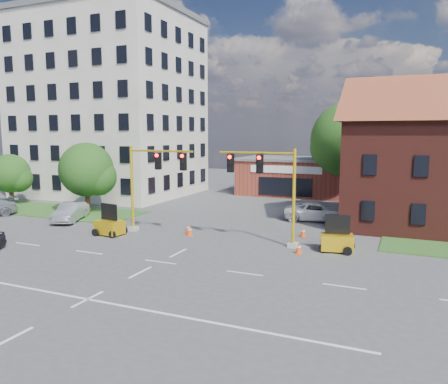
# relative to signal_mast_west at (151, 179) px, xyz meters

# --- Properties ---
(ground) EXTENTS (120.00, 120.00, 0.00)m
(ground) POSITION_rel_signal_mast_west_xyz_m (4.36, -6.00, -3.92)
(ground) COLOR #48484B
(ground) RESTS_ON ground
(grass_verge_nw) EXTENTS (22.00, 6.00, 0.08)m
(grass_verge_nw) POSITION_rel_signal_mast_west_xyz_m (-15.64, 4.00, -3.88)
(grass_verge_nw) COLOR #28501E
(grass_verge_nw) RESTS_ON ground
(lane_markings) EXTENTS (60.00, 36.00, 0.01)m
(lane_markings) POSITION_rel_signal_mast_west_xyz_m (4.36, -9.00, -3.91)
(lane_markings) COLOR silver
(lane_markings) RESTS_ON ground
(office_block) EXTENTS (18.40, 15.40, 20.60)m
(office_block) POSITION_rel_signal_mast_west_xyz_m (-15.64, 15.91, 6.39)
(office_block) COLOR #B8B3A2
(office_block) RESTS_ON ground
(brick_shop) EXTENTS (12.40, 8.40, 4.30)m
(brick_shop) POSITION_rel_signal_mast_west_xyz_m (4.36, 23.99, -1.76)
(brick_shop) COLOR maroon
(brick_shop) RESTS_ON ground
(tree_large) EXTENTS (8.41, 8.01, 10.39)m
(tree_large) POSITION_rel_signal_mast_west_xyz_m (11.26, 21.08, 2.20)
(tree_large) COLOR #3D2416
(tree_large) RESTS_ON ground
(tree_nw_front) EXTENTS (5.04, 4.80, 6.31)m
(tree_nw_front) POSITION_rel_signal_mast_west_xyz_m (-9.40, 4.58, -0.18)
(tree_nw_front) COLOR #3D2416
(tree_nw_front) RESTS_ON ground
(tree_nw_rear) EXTENTS (4.03, 3.84, 5.09)m
(tree_nw_rear) POSITION_rel_signal_mast_west_xyz_m (-19.45, 5.08, -0.89)
(tree_nw_rear) COLOR #3D2416
(tree_nw_rear) RESTS_ON ground
(signal_mast_west) EXTENTS (5.30, 0.60, 6.20)m
(signal_mast_west) POSITION_rel_signal_mast_west_xyz_m (0.00, 0.00, 0.00)
(signal_mast_west) COLOR #9B9B96
(signal_mast_west) RESTS_ON ground
(signal_mast_east) EXTENTS (5.30, 0.60, 6.20)m
(signal_mast_east) POSITION_rel_signal_mast_west_xyz_m (8.71, 0.00, 0.00)
(signal_mast_east) COLOR #9B9B96
(signal_mast_east) RESTS_ON ground
(trailer_west) EXTENTS (2.04, 1.52, 2.14)m
(trailer_west) POSITION_rel_signal_mast_west_xyz_m (-2.36, -1.80, -3.25)
(trailer_west) COLOR yellow
(trailer_west) RESTS_ON ground
(trailer_east) EXTENTS (2.12, 1.63, 2.15)m
(trailer_east) POSITION_rel_signal_mast_west_xyz_m (13.04, 0.13, -3.25)
(trailer_east) COLOR yellow
(trailer_east) RESTS_ON ground
(cone_a) EXTENTS (0.40, 0.40, 0.70)m
(cone_a) POSITION_rel_signal_mast_west_xyz_m (2.88, 0.31, -3.58)
(cone_a) COLOR #FC440D
(cone_a) RESTS_ON ground
(cone_b) EXTENTS (0.40, 0.40, 0.70)m
(cone_b) POSITION_rel_signal_mast_west_xyz_m (2.46, 0.93, -3.58)
(cone_b) COLOR #FC440D
(cone_b) RESTS_ON ground
(cone_c) EXTENTS (0.40, 0.40, 0.70)m
(cone_c) POSITION_rel_signal_mast_west_xyz_m (11.03, -1.31, -3.58)
(cone_c) COLOR #FC440D
(cone_c) RESTS_ON ground
(cone_d) EXTENTS (0.40, 0.40, 0.70)m
(cone_d) POSITION_rel_signal_mast_west_xyz_m (10.30, 3.00, -3.58)
(cone_d) COLOR #FC440D
(cone_d) RESTS_ON ground
(pickup_white) EXTENTS (5.76, 3.37, 1.51)m
(pickup_white) POSITION_rel_signal_mast_west_xyz_m (10.10, 9.08, -3.17)
(pickup_white) COLOR white
(pickup_white) RESTS_ON ground
(sedan_silver_front) EXTENTS (3.20, 4.85, 1.51)m
(sedan_silver_front) POSITION_rel_signal_mast_west_xyz_m (-8.41, 0.97, -3.16)
(sedan_silver_front) COLOR #A0A3A8
(sedan_silver_front) RESTS_ON ground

